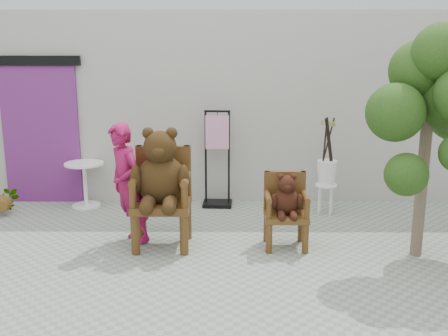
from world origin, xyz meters
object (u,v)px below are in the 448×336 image
at_px(person, 128,184).
at_px(cafe_table, 85,179).
at_px(chair_small, 286,203).
at_px(display_stand, 217,170).
at_px(tree, 446,98).
at_px(stool_bucket, 327,172).
at_px(chair_big, 161,180).

bearing_deg(person, cafe_table, 172.78).
height_order(chair_small, display_stand, display_stand).
bearing_deg(display_stand, cafe_table, -175.75).
height_order(chair_small, tree, tree).
bearing_deg(display_stand, chair_small, -59.55).
bearing_deg(cafe_table, chair_small, -29.14).
bearing_deg(cafe_table, stool_bucket, -4.88).
xyz_separation_m(chair_big, stool_bucket, (2.30, 1.33, -0.22)).
height_order(display_stand, stool_bucket, display_stand).
bearing_deg(person, tree, 43.37).
bearing_deg(person, stool_bucket, 74.36).
relative_size(chair_big, chair_small, 1.59).
distance_m(chair_small, cafe_table, 3.39).
bearing_deg(cafe_table, person, -57.50).
bearing_deg(cafe_table, chair_big, -49.42).
height_order(chair_small, cafe_table, chair_small).
bearing_deg(chair_big, stool_bucket, 30.00).
xyz_separation_m(person, stool_bucket, (2.73, 1.22, -0.14)).
xyz_separation_m(chair_big, person, (-0.43, 0.11, -0.08)).
distance_m(display_stand, stool_bucket, 1.68).
bearing_deg(tree, chair_big, 174.05).
relative_size(person, stool_bucket, 1.07).
bearing_deg(stool_bucket, chair_big, -150.00).
distance_m(person, display_stand, 1.93).
bearing_deg(cafe_table, display_stand, 1.40).
bearing_deg(chair_big, chair_small, -0.20).
xyz_separation_m(chair_big, cafe_table, (-1.41, 1.64, -0.42)).
relative_size(stool_bucket, tree, 0.53).
height_order(person, cafe_table, person).
bearing_deg(display_stand, person, -121.67).
bearing_deg(tree, cafe_table, 157.01).
distance_m(cafe_table, display_stand, 2.07).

